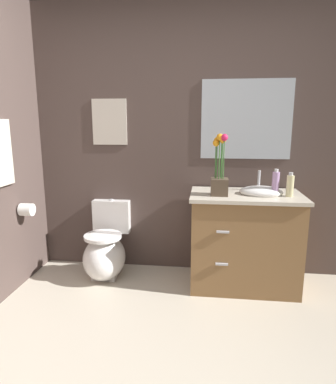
{
  "coord_description": "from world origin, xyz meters",
  "views": [
    {
      "loc": [
        0.21,
        -1.32,
        1.43
      ],
      "look_at": [
        -0.12,
        1.44,
        0.84
      ],
      "focal_mm": 31.1,
      "sensor_mm": 36.0,
      "label": 1
    }
  ],
  "objects_px": {
    "toilet": "(106,251)",
    "vanity_cabinet": "(245,239)",
    "soap_bottle": "(290,185)",
    "flower_vase": "(220,173)",
    "lotion_bottle": "(276,184)",
    "wall_poster": "(109,122)",
    "wall_mirror": "(246,120)",
    "toilet_paper_roll": "(27,210)",
    "hanging_towel": "(0,153)"
  },
  "relations": [
    {
      "from": "hanging_towel",
      "to": "toilet_paper_roll",
      "type": "distance_m",
      "value": 0.56
    },
    {
      "from": "hanging_towel",
      "to": "toilet_paper_roll",
      "type": "relative_size",
      "value": 4.73
    },
    {
      "from": "soap_bottle",
      "to": "toilet_paper_roll",
      "type": "xyz_separation_m",
      "value": [
        -2.23,
        -0.11,
        -0.24
      ]
    },
    {
      "from": "toilet",
      "to": "vanity_cabinet",
      "type": "relative_size",
      "value": 0.68
    },
    {
      "from": "wall_poster",
      "to": "soap_bottle",
      "type": "bearing_deg",
      "value": -12.53
    },
    {
      "from": "soap_bottle",
      "to": "wall_poster",
      "type": "relative_size",
      "value": 0.47
    },
    {
      "from": "lotion_bottle",
      "to": "wall_poster",
      "type": "distance_m",
      "value": 1.6
    },
    {
      "from": "wall_poster",
      "to": "toilet_paper_roll",
      "type": "distance_m",
      "value": 1.09
    },
    {
      "from": "vanity_cabinet",
      "to": "toilet_paper_roll",
      "type": "xyz_separation_m",
      "value": [
        -1.9,
        -0.17,
        0.25
      ]
    },
    {
      "from": "lotion_bottle",
      "to": "toilet",
      "type": "bearing_deg",
      "value": 176.88
    },
    {
      "from": "vanity_cabinet",
      "to": "toilet_paper_roll",
      "type": "distance_m",
      "value": 1.92
    },
    {
      "from": "flower_vase",
      "to": "hanging_towel",
      "type": "height_order",
      "value": "hanging_towel"
    },
    {
      "from": "toilet",
      "to": "lotion_bottle",
      "type": "bearing_deg",
      "value": -3.12
    },
    {
      "from": "toilet",
      "to": "vanity_cabinet",
      "type": "bearing_deg",
      "value": -1.2
    },
    {
      "from": "lotion_bottle",
      "to": "wall_mirror",
      "type": "bearing_deg",
      "value": 122.5
    },
    {
      "from": "soap_bottle",
      "to": "hanging_towel",
      "type": "distance_m",
      "value": 2.32
    },
    {
      "from": "hanging_towel",
      "to": "soap_bottle",
      "type": "bearing_deg",
      "value": 8.01
    },
    {
      "from": "toilet",
      "to": "vanity_cabinet",
      "type": "distance_m",
      "value": 1.28
    },
    {
      "from": "wall_mirror",
      "to": "toilet_paper_roll",
      "type": "xyz_separation_m",
      "value": [
        -1.89,
        -0.46,
        -0.77
      ]
    },
    {
      "from": "vanity_cabinet",
      "to": "flower_vase",
      "type": "relative_size",
      "value": 2.0
    },
    {
      "from": "flower_vase",
      "to": "lotion_bottle",
      "type": "height_order",
      "value": "flower_vase"
    },
    {
      "from": "vanity_cabinet",
      "to": "wall_poster",
      "type": "height_order",
      "value": "wall_poster"
    },
    {
      "from": "toilet",
      "to": "soap_bottle",
      "type": "relative_size",
      "value": 3.48
    },
    {
      "from": "toilet",
      "to": "flower_vase",
      "type": "bearing_deg",
      "value": -5.78
    },
    {
      "from": "toilet",
      "to": "vanity_cabinet",
      "type": "xyz_separation_m",
      "value": [
        1.26,
        -0.03,
        0.19
      ]
    },
    {
      "from": "flower_vase",
      "to": "wall_poster",
      "type": "relative_size",
      "value": 1.2
    },
    {
      "from": "flower_vase",
      "to": "wall_poster",
      "type": "xyz_separation_m",
      "value": [
        -1.03,
        0.37,
        0.41
      ]
    },
    {
      "from": "toilet_paper_roll",
      "to": "lotion_bottle",
      "type": "bearing_deg",
      "value": 3.13
    },
    {
      "from": "hanging_towel",
      "to": "toilet_paper_roll",
      "type": "height_order",
      "value": "hanging_towel"
    },
    {
      "from": "wall_poster",
      "to": "hanging_towel",
      "type": "xyz_separation_m",
      "value": [
        -0.69,
        -0.68,
        -0.24
      ]
    },
    {
      "from": "flower_vase",
      "to": "lotion_bottle",
      "type": "relative_size",
      "value": 2.27
    },
    {
      "from": "wall_mirror",
      "to": "flower_vase",
      "type": "bearing_deg",
      "value": -122.16
    },
    {
      "from": "wall_mirror",
      "to": "toilet",
      "type": "bearing_deg",
      "value": -168.01
    },
    {
      "from": "soap_bottle",
      "to": "flower_vase",
      "type": "bearing_deg",
      "value": -178.3
    },
    {
      "from": "vanity_cabinet",
      "to": "wall_mirror",
      "type": "relative_size",
      "value": 1.27
    },
    {
      "from": "vanity_cabinet",
      "to": "hanging_towel",
      "type": "relative_size",
      "value": 1.95
    },
    {
      "from": "lotion_bottle",
      "to": "hanging_towel",
      "type": "height_order",
      "value": "hanging_towel"
    },
    {
      "from": "flower_vase",
      "to": "wall_poster",
      "type": "bearing_deg",
      "value": 160.1
    },
    {
      "from": "soap_bottle",
      "to": "wall_poster",
      "type": "height_order",
      "value": "wall_poster"
    },
    {
      "from": "toilet",
      "to": "soap_bottle",
      "type": "xyz_separation_m",
      "value": [
        1.6,
        -0.09,
        0.68
      ]
    },
    {
      "from": "toilet",
      "to": "wall_mirror",
      "type": "height_order",
      "value": "wall_mirror"
    },
    {
      "from": "toilet_paper_roll",
      "to": "hanging_towel",
      "type": "bearing_deg",
      "value": -104.56
    },
    {
      "from": "wall_mirror",
      "to": "lotion_bottle",
      "type": "bearing_deg",
      "value": -57.5
    },
    {
      "from": "flower_vase",
      "to": "hanging_towel",
      "type": "relative_size",
      "value": 0.97
    },
    {
      "from": "toilet",
      "to": "toilet_paper_roll",
      "type": "distance_m",
      "value": 0.79
    },
    {
      "from": "toilet",
      "to": "flower_vase",
      "type": "height_order",
      "value": "flower_vase"
    },
    {
      "from": "soap_bottle",
      "to": "toilet_paper_roll",
      "type": "relative_size",
      "value": 1.8
    },
    {
      "from": "lotion_bottle",
      "to": "wall_poster",
      "type": "height_order",
      "value": "wall_poster"
    },
    {
      "from": "soap_bottle",
      "to": "wall_mirror",
      "type": "xyz_separation_m",
      "value": [
        -0.34,
        0.35,
        0.53
      ]
    },
    {
      "from": "toilet",
      "to": "hanging_towel",
      "type": "height_order",
      "value": "hanging_towel"
    }
  ]
}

